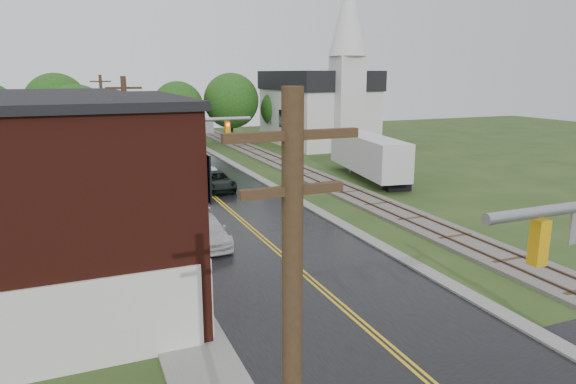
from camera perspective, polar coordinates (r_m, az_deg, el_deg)
main_road at (r=38.13m, az=-7.80°, el=-0.91°), size 10.00×90.00×0.02m
curb_right at (r=44.35m, az=-2.72°, el=1.18°), size 0.80×70.00×0.12m
sidewalk_left at (r=32.31m, az=-16.18°, el=-3.89°), size 2.40×50.00×0.12m
yellow_house at (r=32.43m, az=-25.19°, el=1.27°), size 8.00×7.00×6.40m
darkred_building at (r=41.43m, az=-23.23°, el=2.37°), size 7.00×6.00×4.40m
church at (r=66.46m, az=3.67°, el=10.22°), size 10.40×18.40×20.00m
railroad at (r=46.05m, az=2.67°, el=1.76°), size 3.20×80.00×0.30m
traffic_signal_far at (r=33.60m, az=-12.48°, el=5.65°), size 7.34×0.43×7.20m
utility_pole_b at (r=28.29m, az=-17.27°, el=3.50°), size 1.80×0.28×9.00m
utility_pole_c at (r=50.09m, az=-19.79°, el=7.26°), size 1.80×0.28×9.00m
tree_left_c at (r=46.19m, az=-28.26°, el=5.79°), size 6.00×6.00×7.65m
tree_left_e at (r=51.91m, az=-22.19°, el=7.35°), size 6.40×6.40×8.16m
suv_dark at (r=41.35m, az=-7.96°, el=1.20°), size 2.47×5.20×1.43m
sedan_silver at (r=43.90m, az=-8.85°, el=1.78°), size 1.77×4.08×1.30m
pickup_white at (r=28.41m, az=-9.19°, el=-4.29°), size 2.08×5.12×1.48m
semi_trailer at (r=45.17m, az=8.91°, el=4.21°), size 4.54×12.49×3.86m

